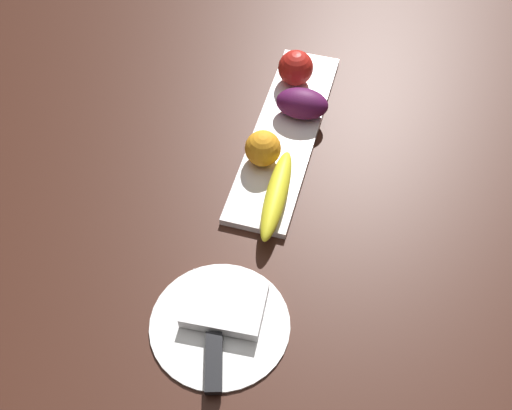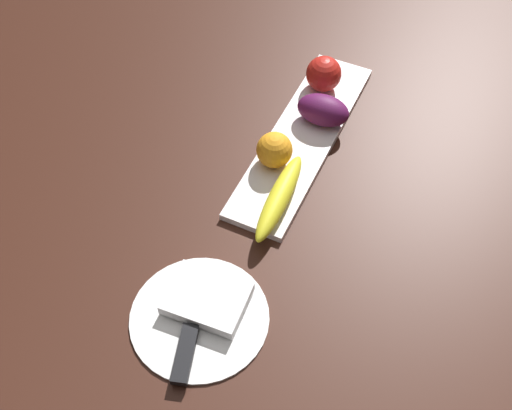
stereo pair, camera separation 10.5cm
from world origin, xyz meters
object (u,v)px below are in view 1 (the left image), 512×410
banana (276,195)px  fruit_tray (285,134)px  apple (294,68)px  knife (214,353)px  dinner_plate (220,324)px  orange_near_apple (263,148)px  folded_napkin (225,304)px  grape_bunch (302,104)px

banana → fruit_tray: bearing=5.8°
apple → knife: (-0.58, -0.03, -0.03)m
apple → banana: size_ratio=0.35×
fruit_tray → apple: 0.14m
dinner_plate → orange_near_apple: bearing=3.8°
dinner_plate → knife: bearing=-171.2°
orange_near_apple → folded_napkin: bearing=-175.8°
apple → folded_napkin: 0.51m
grape_bunch → knife: grape_bunch is taller
grape_bunch → knife: bearing=178.8°
knife → banana: bearing=-20.3°
fruit_tray → knife: (-0.45, -0.01, 0.01)m
dinner_plate → knife: size_ratio=1.17×
folded_napkin → dinner_plate: bearing=180.0°
fruit_tray → folded_napkin: folded_napkin is taller
apple → grape_bunch: (-0.08, -0.04, -0.01)m
fruit_tray → orange_near_apple: orange_near_apple is taller
fruit_tray → grape_bunch: 0.06m
folded_napkin → apple: bearing=2.1°
banana → folded_napkin: 0.21m
apple → folded_napkin: (-0.51, -0.02, -0.03)m
dinner_plate → folded_napkin: folded_napkin is taller
apple → dinner_plate: size_ratio=0.32×
banana → apple: bearing=5.3°
fruit_tray → banana: 0.16m
dinner_plate → folded_napkin: (0.03, -0.00, 0.01)m
apple → folded_napkin: size_ratio=0.57×
apple → dinner_plate: 0.53m
orange_near_apple → knife: orange_near_apple is taller
knife → dinner_plate: bearing=-8.2°
banana → grape_bunch: size_ratio=1.98×
grape_bunch → folded_napkin: bearing=177.6°
fruit_tray → folded_napkin: (-0.37, -0.00, 0.01)m
orange_near_apple → dinner_plate: (-0.32, -0.02, -0.04)m
orange_near_apple → fruit_tray: bearing=-15.1°
orange_near_apple → dinner_plate: size_ratio=0.30×
folded_napkin → grape_bunch: bearing=-2.4°
orange_near_apple → folded_napkin: size_ratio=0.53×
dinner_plate → folded_napkin: bearing=-0.0°
folded_napkin → knife: 0.08m
grape_bunch → knife: size_ratio=0.54×
fruit_tray → grape_bunch: size_ratio=4.59×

